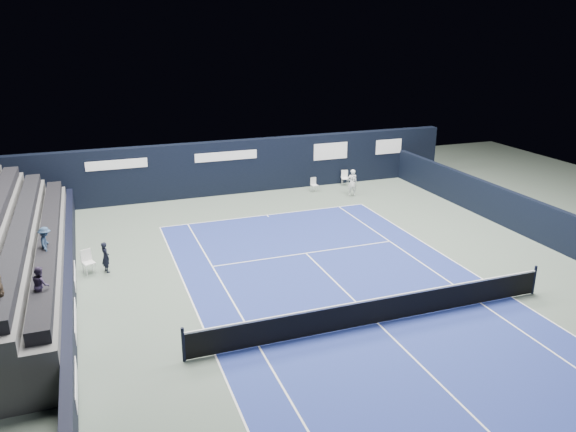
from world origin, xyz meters
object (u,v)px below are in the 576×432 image
at_px(folding_chair_back_a, 314,184).
at_px(folding_chair_back_b, 345,177).
at_px(tennis_net, 379,310).
at_px(tennis_player, 352,183).
at_px(line_judge_chair, 88,260).

distance_m(folding_chair_back_a, folding_chair_back_b, 2.41).
relative_size(folding_chair_back_a, tennis_net, 0.06).
distance_m(folding_chair_back_b, tennis_player, 2.34).
relative_size(folding_chair_back_b, tennis_player, 0.59).
height_order(folding_chair_back_b, tennis_player, tennis_player).
height_order(folding_chair_back_a, tennis_net, tennis_net).
bearing_deg(tennis_player, folding_chair_back_b, 74.76).
distance_m(folding_chair_back_a, tennis_net, 15.66).
height_order(folding_chair_back_a, tennis_player, tennis_player).
bearing_deg(folding_chair_back_b, tennis_net, -99.05).
distance_m(folding_chair_back_a, tennis_player, 2.36).
xyz_separation_m(tennis_net, tennis_player, (5.71, 13.55, 0.27)).
xyz_separation_m(line_judge_chair, tennis_net, (8.86, -7.51, -0.04)).
relative_size(line_judge_chair, tennis_net, 0.08).
relative_size(folding_chair_back_b, tennis_net, 0.07).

